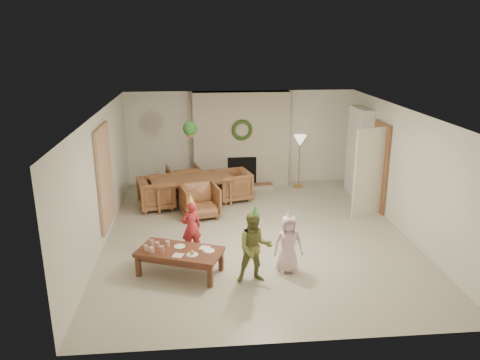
{
  "coord_description": "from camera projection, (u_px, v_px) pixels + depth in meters",
  "views": [
    {
      "loc": [
        -1.13,
        -8.68,
        3.91
      ],
      "look_at": [
        -0.3,
        0.4,
        1.05
      ],
      "focal_mm": 34.98,
      "sensor_mm": 36.0,
      "label": 1
    }
  ],
  "objects": [
    {
      "name": "fireplace_firebox",
      "position": [
        242.0,
        171.0,
        12.34
      ],
      "size": [
        0.75,
        0.12,
        0.75
      ],
      "primitive_type": "cube",
      "color": "black",
      "rests_on": "floor"
    },
    {
      "name": "napkin_left",
      "position": [
        178.0,
        255.0,
        7.66
      ],
      "size": [
        0.21,
        0.21,
        0.01
      ],
      "primitive_type": "cube",
      "rotation": [
        0.0,
        0.0,
        -0.37
      ],
      "color": "#FFBBD5",
      "rests_on": "coffee_table_top"
    },
    {
      "name": "wall_back",
      "position": [
        241.0,
        138.0,
        12.46
      ],
      "size": [
        7.0,
        0.0,
        7.0
      ],
      "primitive_type": "plane",
      "rotation": [
        1.57,
        0.0,
        0.0
      ],
      "color": "silver",
      "rests_on": "floor"
    },
    {
      "name": "floor_lamp_shade",
      "position": [
        300.0,
        141.0,
        12.12
      ],
      "size": [
        0.34,
        0.34,
        0.28
      ],
      "primitive_type": "cone",
      "rotation": [
        3.14,
        0.0,
        0.0
      ],
      "color": "beige",
      "rests_on": "floor_lamp_post"
    },
    {
      "name": "coffee_table_apron",
      "position": [
        180.0,
        256.0,
        7.89
      ],
      "size": [
        1.42,
        1.02,
        0.09
      ],
      "primitive_type": "cube",
      "rotation": [
        0.0,
        0.0,
        -0.37
      ],
      "color": "#5C2F1E",
      "rests_on": "floor"
    },
    {
      "name": "books_row_lower",
      "position": [
        357.0,
        173.0,
        11.62
      ],
      "size": [
        0.2,
        0.4,
        0.24
      ],
      "primitive_type": "cube",
      "color": "maroon",
      "rests_on": "bookshelf_shelf_a"
    },
    {
      "name": "child_plaid",
      "position": [
        255.0,
        248.0,
        7.55
      ],
      "size": [
        0.6,
        0.47,
        1.2
      ],
      "primitive_type": "imported",
      "rotation": [
        0.0,
        0.0,
        0.03
      ],
      "color": "olive",
      "rests_on": "floor"
    },
    {
      "name": "curtain_panel",
      "position": [
        105.0,
        177.0,
        9.07
      ],
      "size": [
        0.06,
        1.2,
        2.0
      ],
      "primitive_type": "cube",
      "color": "beige",
      "rests_on": "wall_left"
    },
    {
      "name": "floor_lamp_post",
      "position": [
        299.0,
        163.0,
        12.3
      ],
      "size": [
        0.03,
        0.03,
        1.26
      ],
      "primitive_type": "cylinder",
      "color": "gold",
      "rests_on": "floor"
    },
    {
      "name": "coffee_table_top",
      "position": [
        180.0,
        252.0,
        7.86
      ],
      "size": [
        1.56,
        1.16,
        0.06
      ],
      "primitive_type": "cube",
      "rotation": [
        0.0,
        0.0,
        -0.37
      ],
      "color": "#5C2F1E",
      "rests_on": "floor"
    },
    {
      "name": "bookshelf_shelf_d",
      "position": [
        359.0,
        130.0,
        11.45
      ],
      "size": [
        0.3,
        0.92,
        0.03
      ],
      "primitive_type": "cube",
      "color": "white",
      "rests_on": "bookshelf_carcass"
    },
    {
      "name": "door_frame",
      "position": [
        380.0,
        167.0,
        10.61
      ],
      "size": [
        0.05,
        0.86,
        2.04
      ],
      "primitive_type": "cube",
      "color": "brown",
      "rests_on": "floor"
    },
    {
      "name": "cup_e",
      "position": [
        162.0,
        249.0,
        7.79
      ],
      "size": [
        0.1,
        0.1,
        0.1
      ],
      "primitive_type": "cylinder",
      "rotation": [
        0.0,
        0.0,
        -0.37
      ],
      "color": "silver",
      "rests_on": "coffee_table_top"
    },
    {
      "name": "wall_right",
      "position": [
        405.0,
        172.0,
        9.4
      ],
      "size": [
        0.0,
        7.0,
        7.0
      ],
      "primitive_type": "plane",
      "rotation": [
        1.57,
        0.0,
        -1.57
      ],
      "color": "silver",
      "rests_on": "floor"
    },
    {
      "name": "fireplace_hearth",
      "position": [
        242.0,
        187.0,
        12.3
      ],
      "size": [
        1.6,
        0.3,
        0.12
      ],
      "primitive_type": "cube",
      "color": "#5D3019",
      "rests_on": "floor"
    },
    {
      "name": "party_hat_red",
      "position": [
        190.0,
        199.0,
        8.37
      ],
      "size": [
        0.15,
        0.15,
        0.2
      ],
      "primitive_type": "cone",
      "rotation": [
        0.0,
        0.0,
        -0.04
      ],
      "color": "#E2E14B",
      "rests_on": "child_red"
    },
    {
      "name": "cup_b",
      "position": [
        152.0,
        242.0,
        8.03
      ],
      "size": [
        0.1,
        0.1,
        0.1
      ],
      "primitive_type": "cylinder",
      "rotation": [
        0.0,
        0.0,
        -0.37
      ],
      "color": "silver",
      "rests_on": "coffee_table_top"
    },
    {
      "name": "dining_chair_right",
      "position": [
        233.0,
        185.0,
        11.42
      ],
      "size": [
        0.97,
        0.95,
        0.73
      ],
      "primitive_type": "imported",
      "rotation": [
        0.0,
        0.0,
        -1.33
      ],
      "color": "brown",
      "rests_on": "floor"
    },
    {
      "name": "party_hat_plaid",
      "position": [
        255.0,
        211.0,
        7.36
      ],
      "size": [
        0.18,
        0.18,
        0.2
      ],
      "primitive_type": "cone",
      "rotation": [
        0.0,
        0.0,
        -0.32
      ],
      "color": "#56B34D",
      "rests_on": "child_plaid"
    },
    {
      "name": "wall_left",
      "position": [
        101.0,
        180.0,
        8.88
      ],
      "size": [
        0.0,
        7.0,
        7.0
      ],
      "primitive_type": "plane",
      "rotation": [
        1.57,
        0.0,
        1.57
      ],
      "color": "silver",
      "rests_on": "floor"
    },
    {
      "name": "wall_front",
      "position": [
        293.0,
        257.0,
        5.81
      ],
      "size": [
        7.0,
        0.0,
        7.0
      ],
      "primitive_type": "plane",
      "rotation": [
        -1.57,
        0.0,
        0.0
      ],
      "color": "silver",
      "rests_on": "floor"
    },
    {
      "name": "plate_c",
      "position": [
        209.0,
        251.0,
        7.83
      ],
      "size": [
        0.25,
        0.25,
        0.01
      ],
      "primitive_type": "cylinder",
      "rotation": [
        0.0,
        0.0,
        -0.37
      ],
      "color": "white",
      "rests_on": "coffee_table_top"
    },
    {
      "name": "door_leaf",
      "position": [
        369.0,
        173.0,
        10.22
      ],
      "size": [
        0.77,
        0.32,
        2.0
      ],
      "primitive_type": "cube",
      "rotation": [
        0.0,
        0.0,
        -1.22
      ],
      "color": "beige",
      "rests_on": "floor"
    },
    {
      "name": "coffee_leg_br",
      "position": [
        221.0,
        261.0,
        8.03
      ],
      "size": [
        0.1,
        0.1,
        0.37
      ],
      "primitive_type": "cube",
      "rotation": [
        0.0,
        0.0,
        -0.37
      ],
      "color": "#5C2F1E",
      "rests_on": "floor"
    },
    {
      "name": "hanging_plant_pot",
      "position": [
        190.0,
        134.0,
        10.29
      ],
      "size": [
        0.16,
        0.16,
        0.12
      ],
      "primitive_type": "cylinder",
      "color": "brown",
      "rests_on": "hanging_plant_cord"
    },
    {
      "name": "hanging_plant_foliage",
      "position": [
        190.0,
        129.0,
        10.25
      ],
      "size": [
        0.32,
        0.32,
        0.32
      ],
      "primitive_type": "sphere",
      "color": "#1D4E1A",
      "rests_on": "hanging_plant_pot"
    },
    {
      "name": "cup_c",
      "position": [
        152.0,
        250.0,
        7.75
      ],
      "size": [
        0.1,
        0.1,
        0.1
      ],
      "primitive_type": "cylinder",
      "rotation": [
        0.0,
        0.0,
        -0.37
      ],
      "color": "silver",
      "rests_on": "coffee_table_top"
    },
    {
      "name": "dining_table",
      "position": [
        191.0,
        191.0,
        11.1
      ],
      "size": [
        2.08,
        1.47,
        0.66
      ],
      "primitive_type": "imported",
      "rotation": [
        0.0,
        0.0,
        0.24
      ],
      "color": "brown",
      "rests_on": "floor"
    },
    {
      "name": "cup_a",
      "position": [
        146.0,
        248.0,
        7.83
      ],
      "size": [
        0.1,
        0.1,
        0.1
      ],
      "primitive_type": "cylinder",
      "rotation": [
        0.0,
        0.0,
        -0.37
      ],
      "color": "silver",
      "rests_on": "coffee_table_top"
    },
    {
      "name": "coffee_leg_fr",
      "position": [
        210.0,
        276.0,
        7.5
      ],
      "size": [
        0.1,
        0.1,
        0.37
      ],
      "primitive_type": "cube",
      "rotation": [
        0.0,
        0.0,
        -0.37
      ],
      "color": "#5C2F1E",
      "rests_on": "floor"
    },
    {
      "name": "dining_chair_left",
      "position": [
        156.0,
        194.0,
        10.84
      ],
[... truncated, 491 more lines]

